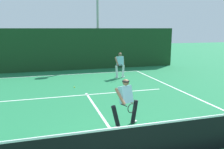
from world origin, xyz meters
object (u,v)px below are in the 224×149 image
object	(u,v)px
player_near	(126,101)
player_far	(120,64)
tennis_ball	(74,87)
light_pole	(98,16)

from	to	relation	value
player_near	player_far	size ratio (longest dim) A/B	0.97
player_far	tennis_ball	xyz separation A→B (m)	(-3.20, -1.79, -0.87)
player_near	player_far	xyz separation A→B (m)	(2.22, 7.31, 0.03)
light_pole	tennis_ball	bearing A→B (deg)	-113.53
player_near	player_far	world-z (taller)	player_far
player_near	light_pole	size ratio (longest dim) A/B	0.24
player_near	light_pole	distance (m)	12.63
player_near	tennis_ball	size ratio (longest dim) A/B	24.08
player_near	tennis_ball	world-z (taller)	player_near
tennis_ball	player_near	bearing A→B (deg)	-80.02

